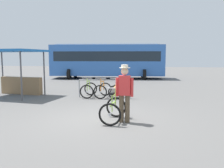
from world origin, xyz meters
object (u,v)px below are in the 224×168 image
market_stall (15,68)px  featured_bicycle (114,105)px  racked_bike_lime (89,89)px  racked_bike_orange (103,90)px  bus_distant (108,59)px  racked_bike_white (117,90)px  person_with_featured_bike (125,91)px

market_stall → featured_bicycle: bearing=-34.2°
racked_bike_lime → market_stall: (-3.78, -0.15, 1.03)m
racked_bike_lime → racked_bike_orange: size_ratio=1.03×
racked_bike_orange → market_stall: market_stall is taller
bus_distant → racked_bike_orange: bearing=-80.4°
market_stall → racked_bike_white: bearing=2.0°
person_with_featured_bike → bus_distant: (-3.25, 14.19, 0.79)m
person_with_featured_bike → bus_distant: bus_distant is taller
person_with_featured_bike → racked_bike_lime: bearing=118.3°
racked_bike_orange → bus_distant: bus_distant is taller
bus_distant → market_stall: (-2.79, -10.15, -0.35)m
racked_bike_white → featured_bicycle: size_ratio=0.93×
racked_bike_white → racked_bike_orange: bearing=-178.5°
racked_bike_orange → racked_bike_white: (0.70, 0.02, 0.00)m
featured_bicycle → racked_bike_lime: bearing=115.5°
racked_bike_lime → racked_bike_white: (1.40, 0.04, 0.00)m
racked_bike_lime → market_stall: 3.92m
racked_bike_white → market_stall: size_ratio=0.34×
racked_bike_lime → racked_bike_white: size_ratio=1.03×
racked_bike_white → market_stall: 5.28m
featured_bicycle → racked_bike_orange: bearing=106.8°
bus_distant → market_stall: bearing=-105.4°
featured_bicycle → market_stall: 6.93m
racked_bike_lime → racked_bike_orange: 0.70m
bus_distant → market_stall: bus_distant is taller
person_with_featured_bike → bus_distant: bearing=102.9°
featured_bicycle → market_stall: (-5.69, 3.86, 0.91)m
featured_bicycle → market_stall: size_ratio=0.36×
featured_bicycle → market_stall: bearing=145.8°
bus_distant → racked_bike_white: bearing=-76.5°
racked_bike_lime → person_with_featured_bike: 4.79m
racked_bike_lime → racked_bike_orange: (0.70, 0.02, 0.00)m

